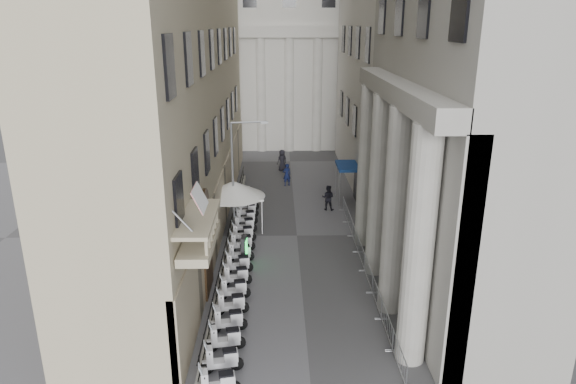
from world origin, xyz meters
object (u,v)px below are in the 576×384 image
at_px(pedestrian_a, 287,175).
at_px(pedestrian_b, 328,198).
at_px(street_lamp, 237,168).
at_px(info_kiosk, 244,250).
at_px(security_tent, 242,191).

bearing_deg(pedestrian_a, pedestrian_b, 95.96).
bearing_deg(pedestrian_a, street_lamp, 51.25).
distance_m(street_lamp, info_kiosk, 6.24).
distance_m(street_lamp, pedestrian_a, 11.27).
xyz_separation_m(pedestrian_a, pedestrian_b, (2.98, -6.14, -0.02)).
distance_m(security_tent, info_kiosk, 5.40).
distance_m(security_tent, pedestrian_a, 10.89).
distance_m(info_kiosk, pedestrian_b, 10.77).
xyz_separation_m(street_lamp, info_kiosk, (0.72, -5.09, -3.53)).
bearing_deg(security_tent, pedestrian_a, 73.05).
height_order(info_kiosk, pedestrian_a, pedestrian_a).
bearing_deg(street_lamp, security_tent, -24.29).
relative_size(street_lamp, info_kiosk, 4.25).
bearing_deg(pedestrian_b, pedestrian_a, -47.96).
bearing_deg(pedestrian_b, security_tent, 50.12).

